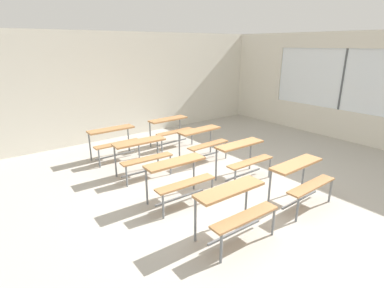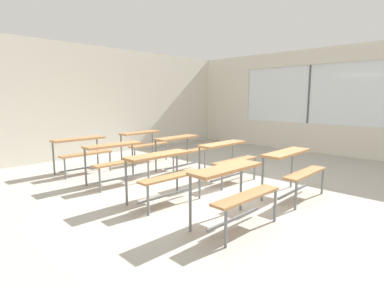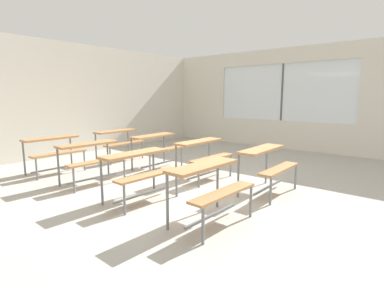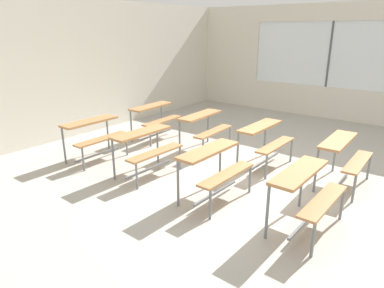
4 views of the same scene
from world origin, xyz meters
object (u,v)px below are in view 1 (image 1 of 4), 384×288
at_px(desk_bench_r0c0, 235,203).
at_px(desk_bench_r3c0, 113,137).
at_px(desk_bench_r0c1, 301,174).
at_px(desk_bench_r1c0, 179,173).
at_px(desk_bench_r1c1, 243,153).
at_px(desk_bench_r2c1, 202,137).
at_px(desk_bench_r2c0, 142,150).
at_px(desk_bench_r3c1, 171,126).

bearing_deg(desk_bench_r0c0, desk_bench_r3c0, 92.48).
xyz_separation_m(desk_bench_r0c0, desk_bench_r0c1, (1.57, -0.01, 0.00)).
bearing_deg(desk_bench_r1c0, desk_bench_r1c1, 1.91).
distance_m(desk_bench_r0c1, desk_bench_r2c1, 2.65).
distance_m(desk_bench_r2c1, desk_bench_r3c0, 2.12).
relative_size(desk_bench_r0c0, desk_bench_r3c0, 1.01).
distance_m(desk_bench_r0c0, desk_bench_r2c1, 3.07).
distance_m(desk_bench_r1c0, desk_bench_r2c0, 1.39).
xyz_separation_m(desk_bench_r0c1, desk_bench_r2c0, (-1.56, 2.71, 0.00)).
relative_size(desk_bench_r1c0, desk_bench_r3c1, 1.00).
bearing_deg(desk_bench_r2c0, desk_bench_r3c1, 41.59).
bearing_deg(desk_bench_r3c0, desk_bench_r0c0, -89.22).
bearing_deg(desk_bench_r1c1, desk_bench_r0c0, -138.95).
bearing_deg(desk_bench_r0c1, desk_bench_r2c1, 89.15).
height_order(desk_bench_r0c0, desk_bench_r2c1, same).
bearing_deg(desk_bench_r0c1, desk_bench_r3c1, 89.27).
distance_m(desk_bench_r0c1, desk_bench_r3c0, 4.32).
distance_m(desk_bench_r1c1, desk_bench_r3c0, 3.12).
bearing_deg(desk_bench_r0c1, desk_bench_r3c0, 111.64).
height_order(desk_bench_r1c0, desk_bench_r3c0, same).
relative_size(desk_bench_r0c1, desk_bench_r1c0, 0.99).
relative_size(desk_bench_r1c0, desk_bench_r2c0, 1.00).
xyz_separation_m(desk_bench_r0c0, desk_bench_r1c0, (-0.04, 1.31, 0.00)).
bearing_deg(desk_bench_r1c1, desk_bench_r2c0, 139.20).
bearing_deg(desk_bench_r3c1, desk_bench_r0c1, -91.99).
xyz_separation_m(desk_bench_r2c0, desk_bench_r3c1, (1.56, 1.29, 0.00)).
height_order(desk_bench_r2c0, desk_bench_r3c0, same).
height_order(desk_bench_r0c0, desk_bench_r3c1, same).
relative_size(desk_bench_r2c0, desk_bench_r2c1, 1.00).
bearing_deg(desk_bench_r2c0, desk_bench_r3c0, 95.53).
bearing_deg(desk_bench_r1c0, desk_bench_r2c1, 41.22).
distance_m(desk_bench_r1c0, desk_bench_r3c1, 3.13).
bearing_deg(desk_bench_r2c1, desk_bench_r2c0, 175.70).
bearing_deg(desk_bench_r2c1, desk_bench_r1c1, -92.60).
height_order(desk_bench_r1c0, desk_bench_r2c1, same).
xyz_separation_m(desk_bench_r2c1, desk_bench_r3c1, (-0.00, 1.36, 0.00)).
relative_size(desk_bench_r0c0, desk_bench_r2c1, 1.00).
xyz_separation_m(desk_bench_r0c0, desk_bench_r2c1, (1.58, 2.64, 0.00)).
bearing_deg(desk_bench_r0c0, desk_bench_r1c0, 92.98).
distance_m(desk_bench_r0c1, desk_bench_r2c0, 3.13).
distance_m(desk_bench_r1c1, desk_bench_r3c1, 2.68).
relative_size(desk_bench_r3c0, desk_bench_r3c1, 0.98).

